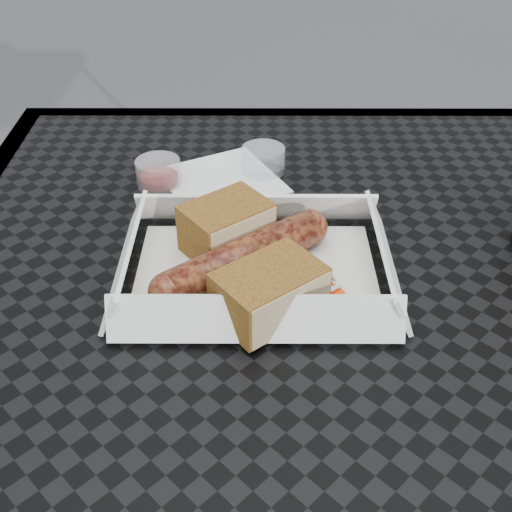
{
  "coord_description": "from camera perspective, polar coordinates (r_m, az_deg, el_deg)",
  "views": [
    {
      "loc": [
        -0.08,
        -0.44,
        1.12
      ],
      "look_at": [
        -0.08,
        0.02,
        0.78
      ],
      "focal_mm": 45.0,
      "sensor_mm": 36.0,
      "label": 1
    }
  ],
  "objects": [
    {
      "name": "condiment_cup_empty",
      "position": [
        0.75,
        0.64,
        8.53
      ],
      "size": [
        0.05,
        0.05,
        0.03
      ],
      "primitive_type": "cylinder",
      "color": "silver",
      "rests_on": "patio_table"
    },
    {
      "name": "patio_table",
      "position": [
        0.63,
        7.34,
        -8.69
      ],
      "size": [
        0.8,
        0.8,
        0.74
      ],
      "color": "black",
      "rests_on": "ground"
    },
    {
      "name": "bread_near",
      "position": [
        0.61,
        -2.64,
        2.58
      ],
      "size": [
        0.09,
        0.09,
        0.05
      ],
      "primitive_type": "cube",
      "rotation": [
        0.0,
        0.0,
        0.66
      ],
      "color": "brown",
      "rests_on": "food_tray"
    },
    {
      "name": "bread_far",
      "position": [
        0.53,
        1.18,
        -3.23
      ],
      "size": [
        0.1,
        0.1,
        0.04
      ],
      "primitive_type": "cube",
      "rotation": [
        0.0,
        0.0,
        0.66
      ],
      "color": "brown",
      "rests_on": "food_tray"
    },
    {
      "name": "veg_garnish",
      "position": [
        0.57,
        5.87,
        -3.42
      ],
      "size": [
        0.03,
        0.03,
        0.0
      ],
      "color": "#FE460B",
      "rests_on": "food_tray"
    },
    {
      "name": "bratwurst",
      "position": [
        0.58,
        -1.09,
        -0.16
      ],
      "size": [
        0.16,
        0.13,
        0.04
      ],
      "rotation": [
        0.0,
        0.0,
        0.66
      ],
      "color": "brown",
      "rests_on": "food_tray"
    },
    {
      "name": "napkin",
      "position": [
        0.74,
        -3.07,
        6.7
      ],
      "size": [
        0.16,
        0.16,
        0.0
      ],
      "primitive_type": "cube",
      "rotation": [
        0.0,
        0.0,
        0.49
      ],
      "color": "white",
      "rests_on": "patio_table"
    },
    {
      "name": "food_tray",
      "position": [
        0.59,
        0.0,
        -1.59
      ],
      "size": [
        0.22,
        0.15,
        0.0
      ],
      "primitive_type": "cube",
      "color": "white",
      "rests_on": "patio_table"
    },
    {
      "name": "condiment_cup_sauce",
      "position": [
        0.73,
        -8.66,
        7.32
      ],
      "size": [
        0.05,
        0.05,
        0.03
      ],
      "primitive_type": "cylinder",
      "color": "maroon",
      "rests_on": "patio_table"
    }
  ]
}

